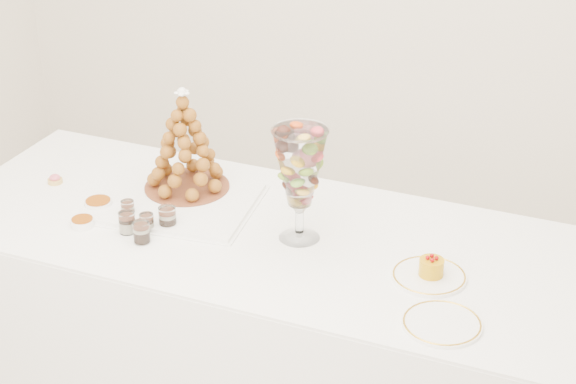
% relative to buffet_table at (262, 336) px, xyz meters
% --- Properties ---
extents(buffet_table, '(2.23, 0.89, 0.85)m').
position_rel_buffet_table_xyz_m(buffet_table, '(0.00, 0.00, 0.00)').
color(buffet_table, white).
rests_on(buffet_table, ground).
extents(lace_tray, '(0.60, 0.48, 0.02)m').
position_rel_buffet_table_xyz_m(lace_tray, '(-0.36, 0.05, 0.43)').
color(lace_tray, white).
rests_on(lace_tray, buffet_table).
extents(macaron_vase, '(0.17, 0.17, 0.38)m').
position_rel_buffet_table_xyz_m(macaron_vase, '(0.13, 0.01, 0.67)').
color(macaron_vase, white).
rests_on(macaron_vase, buffet_table).
extents(cake_plate, '(0.23, 0.23, 0.01)m').
position_rel_buffet_table_xyz_m(cake_plate, '(0.59, -0.06, 0.43)').
color(cake_plate, white).
rests_on(cake_plate, buffet_table).
extents(spare_plate, '(0.23, 0.23, 0.01)m').
position_rel_buffet_table_xyz_m(spare_plate, '(0.69, -0.29, 0.43)').
color(spare_plate, white).
rests_on(spare_plate, buffet_table).
extents(pink_tart, '(0.05, 0.05, 0.03)m').
position_rel_buffet_table_xyz_m(pink_tart, '(-0.84, 0.03, 0.44)').
color(pink_tart, tan).
rests_on(pink_tart, buffet_table).
extents(verrine_a, '(0.06, 0.06, 0.06)m').
position_rel_buffet_table_xyz_m(verrine_a, '(-0.45, -0.09, 0.45)').
color(verrine_a, white).
rests_on(verrine_a, buffet_table).
extents(verrine_b, '(0.05, 0.05, 0.06)m').
position_rel_buffet_table_xyz_m(verrine_b, '(-0.35, -0.15, 0.46)').
color(verrine_b, white).
rests_on(verrine_b, buffet_table).
extents(verrine_c, '(0.06, 0.06, 0.08)m').
position_rel_buffet_table_xyz_m(verrine_c, '(-0.29, -0.10, 0.46)').
color(verrine_c, white).
rests_on(verrine_c, buffet_table).
extents(verrine_d, '(0.07, 0.07, 0.07)m').
position_rel_buffet_table_xyz_m(verrine_d, '(-0.40, -0.18, 0.46)').
color(verrine_d, white).
rests_on(verrine_d, buffet_table).
extents(verrine_e, '(0.06, 0.06, 0.07)m').
position_rel_buffet_table_xyz_m(verrine_e, '(-0.33, -0.21, 0.46)').
color(verrine_e, white).
rests_on(verrine_e, buffet_table).
extents(ramekin_back, '(0.10, 0.10, 0.03)m').
position_rel_buffet_table_xyz_m(ramekin_back, '(-0.58, -0.08, 0.44)').
color(ramekin_back, white).
rests_on(ramekin_back, buffet_table).
extents(ramekin_front, '(0.08, 0.08, 0.02)m').
position_rel_buffet_table_xyz_m(ramekin_front, '(-0.56, -0.20, 0.44)').
color(ramekin_front, white).
rests_on(ramekin_front, buffet_table).
extents(croquembouche, '(0.30, 0.30, 0.38)m').
position_rel_buffet_table_xyz_m(croquembouche, '(-0.36, 0.16, 0.63)').
color(croquembouche, brown).
rests_on(croquembouche, lace_tray).
extents(mousse_cake, '(0.08, 0.08, 0.07)m').
position_rel_buffet_table_xyz_m(mousse_cake, '(0.60, -0.06, 0.46)').
color(mousse_cake, '#C48C09').
rests_on(mousse_cake, cake_plate).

